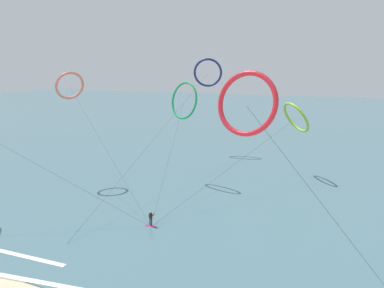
{
  "coord_description": "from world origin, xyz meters",
  "views": [
    {
      "loc": [
        14.37,
        -9.68,
        16.64
      ],
      "look_at": [
        0.0,
        23.31,
        8.91
      ],
      "focal_mm": 33.62,
      "sensor_mm": 36.0,
      "label": 1
    }
  ],
  "objects_px": {
    "kite_coral": "(70,86)",
    "kite_lime": "(296,117)",
    "kite_navy": "(208,73)",
    "kite_crimson": "(247,104)",
    "surfer_magenta": "(151,220)",
    "kite_emerald": "(184,101)"
  },
  "relations": [
    {
      "from": "surfer_magenta",
      "to": "kite_emerald",
      "type": "xyz_separation_m",
      "value": [
        -3.21,
        15.47,
        11.16
      ]
    },
    {
      "from": "kite_crimson",
      "to": "kite_navy",
      "type": "distance_m",
      "value": 45.27
    },
    {
      "from": "kite_crimson",
      "to": "kite_navy",
      "type": "relative_size",
      "value": 0.39
    },
    {
      "from": "kite_navy",
      "to": "kite_coral",
      "type": "relative_size",
      "value": 2.2
    },
    {
      "from": "kite_crimson",
      "to": "kite_emerald",
      "type": "xyz_separation_m",
      "value": [
        -15.1,
        22.59,
        -2.25
      ]
    },
    {
      "from": "kite_crimson",
      "to": "kite_coral",
      "type": "height_order",
      "value": "kite_crimson"
    },
    {
      "from": "kite_coral",
      "to": "kite_navy",
      "type": "bearing_deg",
      "value": -174.67
    },
    {
      "from": "surfer_magenta",
      "to": "kite_emerald",
      "type": "bearing_deg",
      "value": -53.47
    },
    {
      "from": "kite_coral",
      "to": "kite_lime",
      "type": "relative_size",
      "value": 0.69
    },
    {
      "from": "kite_crimson",
      "to": "kite_navy",
      "type": "bearing_deg",
      "value": 126.41
    },
    {
      "from": "surfer_magenta",
      "to": "kite_crimson",
      "type": "relative_size",
      "value": 0.1
    },
    {
      "from": "surfer_magenta",
      "to": "kite_navy",
      "type": "distance_m",
      "value": 37.76
    },
    {
      "from": "kite_emerald",
      "to": "kite_coral",
      "type": "height_order",
      "value": "kite_coral"
    },
    {
      "from": "kite_emerald",
      "to": "kite_coral",
      "type": "relative_size",
      "value": 0.89
    },
    {
      "from": "kite_navy",
      "to": "kite_coral",
      "type": "bearing_deg",
      "value": 48.72
    },
    {
      "from": "surfer_magenta",
      "to": "kite_lime",
      "type": "height_order",
      "value": "kite_lime"
    },
    {
      "from": "kite_coral",
      "to": "kite_emerald",
      "type": "bearing_deg",
      "value": 143.58
    },
    {
      "from": "kite_crimson",
      "to": "kite_coral",
      "type": "distance_m",
      "value": 33.41
    },
    {
      "from": "kite_lime",
      "to": "surfer_magenta",
      "type": "bearing_deg",
      "value": 114.21
    },
    {
      "from": "surfer_magenta",
      "to": "kite_crimson",
      "type": "distance_m",
      "value": 19.29
    },
    {
      "from": "kite_crimson",
      "to": "kite_lime",
      "type": "xyz_separation_m",
      "value": [
        -0.79,
        31.78,
        -5.02
      ]
    },
    {
      "from": "kite_navy",
      "to": "kite_lime",
      "type": "distance_m",
      "value": 21.22
    }
  ]
}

